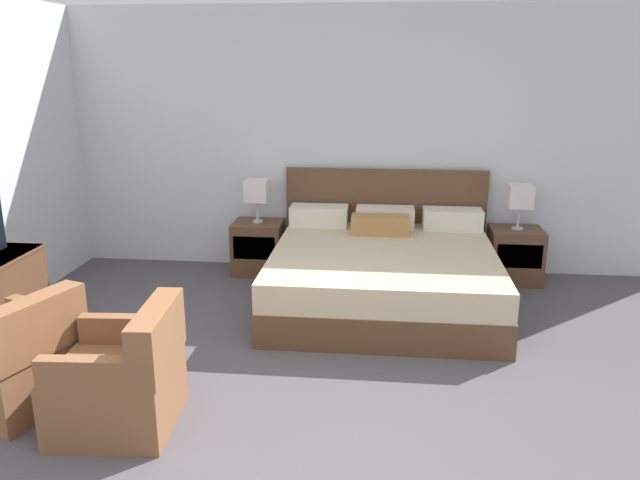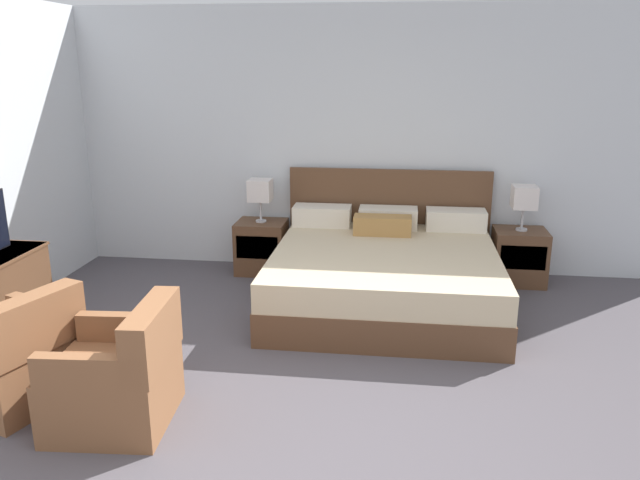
# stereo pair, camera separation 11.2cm
# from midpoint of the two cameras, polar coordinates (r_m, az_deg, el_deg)

# --- Properties ---
(ground_plane) EXTENTS (10.68, 10.68, 0.00)m
(ground_plane) POSITION_cam_midpoint_polar(r_m,az_deg,el_deg) (3.56, -2.14, -20.73)
(ground_plane) COLOR #4C474C
(wall_back) EXTENTS (6.85, 0.06, 2.68)m
(wall_back) POSITION_cam_midpoint_polar(r_m,az_deg,el_deg) (6.47, 3.06, 8.98)
(wall_back) COLOR silver
(wall_back) RESTS_ON ground
(bed) EXTENTS (2.05, 2.05, 1.08)m
(bed) POSITION_cam_midpoint_polar(r_m,az_deg,el_deg) (5.67, 6.51, -2.97)
(bed) COLOR brown
(bed) RESTS_ON ground
(nightstand_left) EXTENTS (0.50, 0.43, 0.54)m
(nightstand_left) POSITION_cam_midpoint_polar(r_m,az_deg,el_deg) (6.51, -4.87, -0.63)
(nightstand_left) COLOR brown
(nightstand_left) RESTS_ON ground
(nightstand_right) EXTENTS (0.50, 0.43, 0.54)m
(nightstand_right) POSITION_cam_midpoint_polar(r_m,az_deg,el_deg) (6.49, 18.20, -1.45)
(nightstand_right) COLOR brown
(nightstand_right) RESTS_ON ground
(table_lamp_left) EXTENTS (0.23, 0.23, 0.44)m
(table_lamp_left) POSITION_cam_midpoint_polar(r_m,az_deg,el_deg) (6.37, -4.99, 4.50)
(table_lamp_left) COLOR #B7B7BC
(table_lamp_left) RESTS_ON nightstand_left
(table_lamp_right) EXTENTS (0.23, 0.23, 0.44)m
(table_lamp_right) POSITION_cam_midpoint_polar(r_m,az_deg,el_deg) (6.35, 18.66, 3.67)
(table_lamp_right) COLOR #B7B7BC
(table_lamp_right) RESTS_ON nightstand_right
(armchair_by_window) EXTENTS (0.87, 0.87, 0.76)m
(armchair_by_window) POSITION_cam_midpoint_polar(r_m,az_deg,el_deg) (4.49, -25.49, -9.87)
(armchair_by_window) COLOR brown
(armchair_by_window) RESTS_ON ground
(armchair_companion) EXTENTS (0.74, 0.73, 0.76)m
(armchair_companion) POSITION_cam_midpoint_polar(r_m,az_deg,el_deg) (4.02, -17.14, -12.03)
(armchair_companion) COLOR brown
(armchair_companion) RESTS_ON ground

